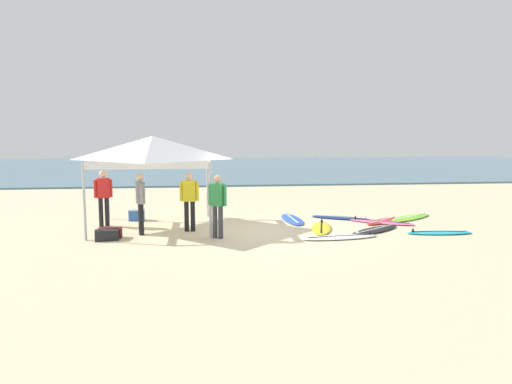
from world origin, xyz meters
The scene contains 19 objects.
ground_plane centered at (0.00, 0.00, 0.00)m, with size 80.00×80.00×0.00m, color beige.
sea centered at (0.00, 30.61, 0.05)m, with size 80.00×36.00×0.10m, color teal.
canopy_tent centered at (-3.06, 1.19, 2.39)m, with size 3.40×3.40×2.75m.
surfboard_white centered at (2.04, -1.05, 0.04)m, with size 2.21×0.84×0.19m.
surfboard_yellow centered at (1.88, 0.28, 0.04)m, with size 1.09×2.13×0.19m.
surfboard_red centered at (4.14, 1.17, 0.04)m, with size 1.69×1.54×0.19m.
surfboard_blue centered at (1.31, 1.85, 0.04)m, with size 0.61×2.15×0.19m.
surfboard_black centered at (3.33, -0.24, 0.04)m, with size 2.07×1.72×0.19m.
surfboard_cyan centered at (4.98, -0.82, 0.04)m, with size 1.89×0.65×0.19m.
surfboard_lime centered at (5.29, 1.66, 0.04)m, with size 2.25×1.86×0.19m.
surfboard_pink centered at (4.01, 0.98, 0.04)m, with size 1.99×1.64×0.19m.
surfboard_navy centered at (2.98, 1.91, 0.04)m, with size 2.00×1.44×0.19m.
person_red centered at (-4.60, 1.53, 0.99)m, with size 0.52×0.34×1.71m.
person_yellow centered at (-1.99, 0.43, 0.99)m, with size 0.55×0.24×1.71m.
person_grey centered at (-3.33, 0.13, 0.99)m, with size 0.30×0.54×1.71m.
person_green centered at (-1.23, -0.61, 0.99)m, with size 0.47×0.38×1.71m.
gear_bag_near_tent centered at (-4.15, -0.51, 0.14)m, with size 0.60×0.32×0.28m, color #232328.
gear_bag_by_pole centered at (-4.12, -0.25, 0.14)m, with size 0.60×0.32×0.28m, color #4C1919.
cooler_box centered at (-3.75, 2.45, 0.20)m, with size 0.50×0.36×0.39m.
Camera 1 is at (-1.75, -13.01, 2.69)m, focal length 32.78 mm.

